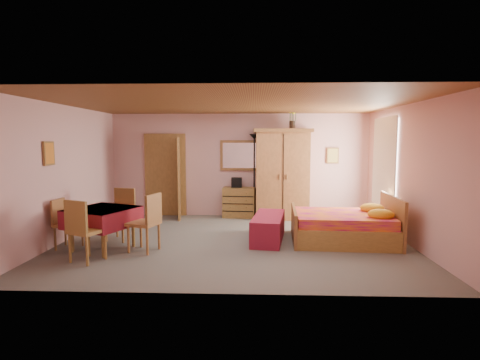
{
  "coord_description": "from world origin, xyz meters",
  "views": [
    {
      "loc": [
        0.38,
        -7.02,
        1.92
      ],
      "look_at": [
        0.1,
        0.3,
        1.15
      ],
      "focal_mm": 28.0,
      "sensor_mm": 36.0,
      "label": 1
    }
  ],
  "objects_px": {
    "bench": "(268,228)",
    "floor_lamp": "(254,176)",
    "chair_east": "(144,223)",
    "chair_south": "(87,230)",
    "chest_of_drawers": "(239,202)",
    "chair_north": "(119,215)",
    "wall_mirror": "(239,155)",
    "wardrobe": "(282,174)",
    "sunflower_vase": "(292,118)",
    "stereo": "(237,182)",
    "chair_west": "(68,224)",
    "dining_table": "(103,229)",
    "bed": "(342,218)"
  },
  "relations": [
    {
      "from": "bench",
      "to": "floor_lamp",
      "type": "bearing_deg",
      "value": 97.23
    },
    {
      "from": "floor_lamp",
      "to": "chair_east",
      "type": "relative_size",
      "value": 2.06
    },
    {
      "from": "chair_east",
      "to": "chair_south",
      "type": "bearing_deg",
      "value": 144.38
    },
    {
      "from": "chest_of_drawers",
      "to": "chair_north",
      "type": "height_order",
      "value": "chair_north"
    },
    {
      "from": "wall_mirror",
      "to": "wardrobe",
      "type": "bearing_deg",
      "value": -15.38
    },
    {
      "from": "chest_of_drawers",
      "to": "floor_lamp",
      "type": "relative_size",
      "value": 0.38
    },
    {
      "from": "chair_north",
      "to": "bench",
      "type": "bearing_deg",
      "value": -164.63
    },
    {
      "from": "wardrobe",
      "to": "sunflower_vase",
      "type": "height_order",
      "value": "sunflower_vase"
    },
    {
      "from": "wall_mirror",
      "to": "stereo",
      "type": "relative_size",
      "value": 3.66
    },
    {
      "from": "chest_of_drawers",
      "to": "stereo",
      "type": "bearing_deg",
      "value": 147.53
    },
    {
      "from": "chair_west",
      "to": "chair_east",
      "type": "distance_m",
      "value": 1.4
    },
    {
      "from": "chest_of_drawers",
      "to": "floor_lamp",
      "type": "bearing_deg",
      "value": 16.11
    },
    {
      "from": "chair_west",
      "to": "chest_of_drawers",
      "type": "bearing_deg",
      "value": 137.14
    },
    {
      "from": "sunflower_vase",
      "to": "chair_east",
      "type": "distance_m",
      "value": 4.51
    },
    {
      "from": "sunflower_vase",
      "to": "chair_north",
      "type": "bearing_deg",
      "value": -148.24
    },
    {
      "from": "chest_of_drawers",
      "to": "chair_west",
      "type": "relative_size",
      "value": 0.9
    },
    {
      "from": "dining_table",
      "to": "bed",
      "type": "bearing_deg",
      "value": 9.3
    },
    {
      "from": "bench",
      "to": "chair_west",
      "type": "height_order",
      "value": "chair_west"
    },
    {
      "from": "floor_lamp",
      "to": "bed",
      "type": "distance_m",
      "value": 2.89
    },
    {
      "from": "wall_mirror",
      "to": "bench",
      "type": "xyz_separation_m",
      "value": [
        0.66,
        -2.36,
        -1.31
      ]
    },
    {
      "from": "stereo",
      "to": "sunflower_vase",
      "type": "xyz_separation_m",
      "value": [
        1.36,
        -0.11,
        1.6
      ]
    },
    {
      "from": "floor_lamp",
      "to": "chest_of_drawers",
      "type": "bearing_deg",
      "value": -168.09
    },
    {
      "from": "chair_south",
      "to": "bench",
      "type": "bearing_deg",
      "value": 48.78
    },
    {
      "from": "bench",
      "to": "chair_south",
      "type": "bearing_deg",
      "value": -154.57
    },
    {
      "from": "chest_of_drawers",
      "to": "chair_north",
      "type": "bearing_deg",
      "value": -130.47
    },
    {
      "from": "wall_mirror",
      "to": "sunflower_vase",
      "type": "xyz_separation_m",
      "value": [
        1.3,
        -0.28,
        0.92
      ]
    },
    {
      "from": "chair_south",
      "to": "floor_lamp",
      "type": "bearing_deg",
      "value": 77.16
    },
    {
      "from": "floor_lamp",
      "to": "bench",
      "type": "distance_m",
      "value": 2.39
    },
    {
      "from": "dining_table",
      "to": "chair_west",
      "type": "bearing_deg",
      "value": 175.3
    },
    {
      "from": "floor_lamp",
      "to": "chair_south",
      "type": "relative_size",
      "value": 2.07
    },
    {
      "from": "sunflower_vase",
      "to": "bench",
      "type": "xyz_separation_m",
      "value": [
        -0.64,
        -2.08,
        -2.23
      ]
    },
    {
      "from": "bench",
      "to": "chair_south",
      "type": "height_order",
      "value": "chair_south"
    },
    {
      "from": "chair_west",
      "to": "chair_east",
      "type": "xyz_separation_m",
      "value": [
        1.4,
        -0.13,
        0.06
      ]
    },
    {
      "from": "wall_mirror",
      "to": "chair_east",
      "type": "height_order",
      "value": "wall_mirror"
    },
    {
      "from": "stereo",
      "to": "chair_east",
      "type": "distance_m",
      "value": 3.38
    },
    {
      "from": "dining_table",
      "to": "chair_east",
      "type": "relative_size",
      "value": 1.0
    },
    {
      "from": "chair_west",
      "to": "chair_east",
      "type": "relative_size",
      "value": 0.88
    },
    {
      "from": "floor_lamp",
      "to": "chair_west",
      "type": "relative_size",
      "value": 2.35
    },
    {
      "from": "wall_mirror",
      "to": "dining_table",
      "type": "height_order",
      "value": "wall_mirror"
    },
    {
      "from": "wall_mirror",
      "to": "chair_north",
      "type": "distance_m",
      "value": 3.48
    },
    {
      "from": "bench",
      "to": "chair_north",
      "type": "bearing_deg",
      "value": -177.97
    },
    {
      "from": "wardrobe",
      "to": "chair_north",
      "type": "bearing_deg",
      "value": -147.59
    },
    {
      "from": "floor_lamp",
      "to": "bed",
      "type": "height_order",
      "value": "floor_lamp"
    },
    {
      "from": "sunflower_vase",
      "to": "bed",
      "type": "bearing_deg",
      "value": -70.05
    },
    {
      "from": "chest_of_drawers",
      "to": "floor_lamp",
      "type": "distance_m",
      "value": 0.77
    },
    {
      "from": "chest_of_drawers",
      "to": "bench",
      "type": "distance_m",
      "value": 2.25
    },
    {
      "from": "bed",
      "to": "bench",
      "type": "distance_m",
      "value": 1.42
    },
    {
      "from": "stereo",
      "to": "floor_lamp",
      "type": "height_order",
      "value": "floor_lamp"
    },
    {
      "from": "chair_west",
      "to": "floor_lamp",
      "type": "bearing_deg",
      "value": 134.47
    },
    {
      "from": "chest_of_drawers",
      "to": "bed",
      "type": "bearing_deg",
      "value": -42.36
    }
  ]
}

